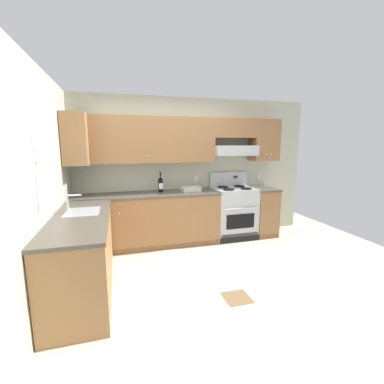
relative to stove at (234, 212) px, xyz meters
name	(u,v)px	position (x,y,z in m)	size (l,w,h in m)	color
ground_plane	(185,276)	(-1.25, -1.25, -0.48)	(7.04, 7.04, 0.00)	beige
floor_accent_tile	(237,298)	(-0.81, -1.92, -0.48)	(0.30, 0.30, 0.01)	olive
wall_back	(185,158)	(-0.86, 0.27, 1.00)	(4.68, 0.57, 2.55)	#B7BAA3
wall_left	(48,178)	(-2.85, -1.03, 0.87)	(0.47, 4.00, 2.55)	#B7BAA3
counter_back_run	(167,218)	(-1.26, -0.01, -0.03)	(3.60, 0.65, 0.91)	olive
counter_left_run	(83,253)	(-2.50, -1.25, -0.02)	(0.63, 1.91, 1.13)	olive
stove	(234,212)	(0.00, 0.00, 0.00)	(0.76, 0.62, 1.20)	#B7BABC
wine_bottle	(161,184)	(-1.36, 0.07, 0.57)	(0.08, 0.08, 0.35)	black
bowl	(191,190)	(-0.82, 0.04, 0.46)	(0.32, 0.27, 0.07)	beige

